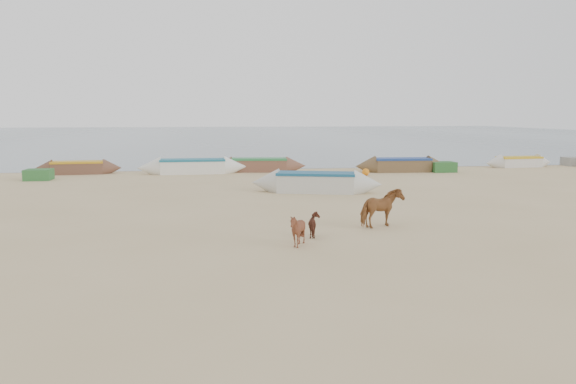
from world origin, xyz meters
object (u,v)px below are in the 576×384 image
at_px(calf_front, 297,230).
at_px(near_canoe, 316,182).
at_px(cow_adult, 381,208).
at_px(calf_right, 316,225).

height_order(calf_front, near_canoe, near_canoe).
xyz_separation_m(cow_adult, calf_right, (-2.38, -1.08, -0.27)).
distance_m(calf_front, calf_right, 1.40).
bearing_deg(calf_right, near_canoe, -28.19).
height_order(cow_adult, calf_front, cow_adult).
bearing_deg(near_canoe, calf_front, -88.29).
relative_size(calf_front, near_canoe, 0.15).
relative_size(calf_front, calf_right, 1.30).
relative_size(cow_adult, calf_front, 1.59).
bearing_deg(calf_right, cow_adult, -82.51).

